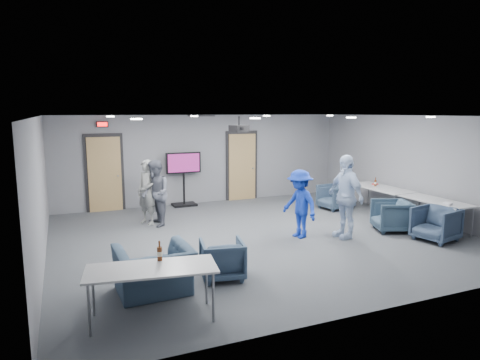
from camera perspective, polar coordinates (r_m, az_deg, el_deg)
name	(u,v)px	position (r m, az deg, el deg)	size (l,w,h in m)	color
floor	(261,236)	(9.84, 2.84, -7.42)	(9.00, 9.00, 0.00)	#3C4044
ceiling	(262,116)	(9.43, 2.97, 8.51)	(9.00, 9.00, 0.00)	white
wall_back	(205,159)	(13.23, -4.63, 2.80)	(9.00, 0.02, 2.70)	slate
wall_front	(387,218)	(6.25, 19.04, -4.78)	(9.00, 0.02, 2.70)	slate
wall_left	(40,192)	(8.63, -25.14, -1.42)	(0.02, 8.00, 2.70)	slate
wall_right	(416,167)	(12.17, 22.37, 1.59)	(0.02, 8.00, 2.70)	slate
door_left	(105,174)	(12.62, -17.59, 0.81)	(1.06, 0.17, 2.24)	black
door_right	(242,166)	(13.64, 0.24, 1.83)	(1.06, 0.17, 2.24)	black
exit_sign	(102,124)	(12.49, -17.89, 7.08)	(0.32, 0.08, 0.16)	black
hvac_diffuser	(201,116)	(11.86, -5.20, 8.53)	(0.60, 0.60, 0.03)	black
downlights	(262,117)	(9.43, 2.97, 8.42)	(6.18, 3.78, 0.02)	white
person_a	(147,192)	(10.92, -12.32, -1.59)	(0.59, 0.39, 1.62)	gray
person_b	(155,193)	(10.67, -11.20, -1.73)	(0.80, 0.62, 1.64)	slate
person_c	(345,196)	(9.78, 13.86, -2.15)	(1.09, 0.46, 1.87)	silver
person_d	(300,204)	(9.62, 7.96, -3.17)	(0.99, 0.57, 1.53)	#1933A3
chair_right_a	(334,197)	(12.66, 12.44, -2.22)	(0.76, 0.78, 0.71)	#34455A
chair_right_b	(391,216)	(10.73, 19.55, -4.52)	(0.79, 0.81, 0.74)	#334658
chair_right_c	(436,224)	(10.29, 24.65, -5.35)	(0.80, 0.82, 0.75)	#324258
chair_front_a	(222,259)	(7.36, -2.39, -10.50)	(0.71, 0.73, 0.66)	#384B61
chair_front_b	(154,270)	(6.89, -11.41, -11.72)	(1.13, 0.99, 0.73)	#364A5E
table_right_a	(381,189)	(12.44, 18.24, -1.11)	(0.82, 1.96, 0.73)	silver
table_right_b	(436,202)	(11.11, 24.66, -2.70)	(0.72, 1.72, 0.73)	silver
table_front_left	(152,271)	(5.98, -11.71, -11.80)	(1.83, 0.99, 0.73)	silver
bottle_front	(160,253)	(6.17, -10.67, -9.59)	(0.07, 0.07, 0.29)	#58280F
bottle_right	(375,183)	(12.58, 17.61, -0.36)	(0.06, 0.06, 0.25)	#58280F
snack_box	(375,184)	(12.81, 17.56, -0.52)	(0.17, 0.11, 0.04)	red
wrapper	(447,204)	(10.66, 25.93, -2.87)	(0.23, 0.15, 0.05)	white
tv_stand	(184,176)	(12.83, -7.51, 0.58)	(1.05, 0.50, 1.61)	black
projector	(239,128)	(10.32, -0.13, 6.92)	(0.46, 0.43, 0.37)	black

